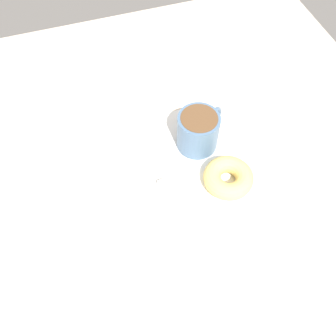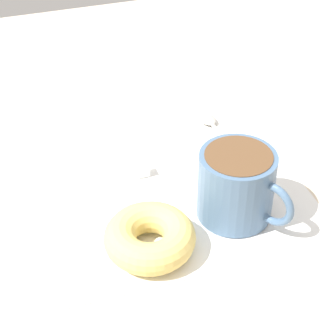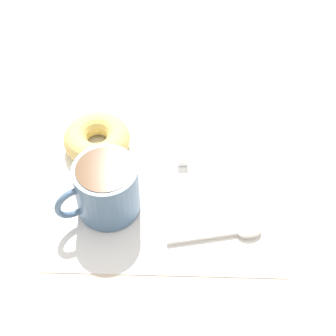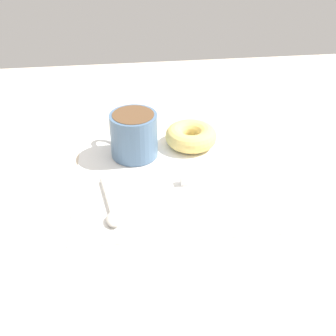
# 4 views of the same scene
# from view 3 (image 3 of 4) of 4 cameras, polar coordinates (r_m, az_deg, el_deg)

# --- Properties ---
(ground_plane) EXTENTS (1.20, 1.20, 0.02)m
(ground_plane) POSITION_cam_3_polar(r_m,az_deg,el_deg) (0.88, 1.46, 0.06)
(ground_plane) COLOR beige
(napkin) EXTENTS (0.35, 0.35, 0.00)m
(napkin) POSITION_cam_3_polar(r_m,az_deg,el_deg) (0.86, -0.00, -0.90)
(napkin) COLOR white
(napkin) RESTS_ON ground_plane
(coffee_cup) EXTENTS (0.09, 0.12, 0.09)m
(coffee_cup) POSITION_cam_3_polar(r_m,az_deg,el_deg) (0.79, -6.35, -2.06)
(coffee_cup) COLOR slate
(coffee_cup) RESTS_ON napkin
(donut) EXTENTS (0.10, 0.10, 0.04)m
(donut) POSITION_cam_3_polar(r_m,az_deg,el_deg) (0.89, -7.23, 2.95)
(donut) COLOR #E5C66B
(donut) RESTS_ON napkin
(spoon) EXTENTS (0.04, 0.14, 0.01)m
(spoon) POSITION_cam_3_polar(r_m,az_deg,el_deg) (0.80, 6.90, -6.60)
(spoon) COLOR #B7B2A8
(spoon) RESTS_ON napkin
(sugar_cube) EXTENTS (0.02, 0.02, 0.02)m
(sugar_cube) POSITION_cam_3_polar(r_m,az_deg,el_deg) (0.86, 1.65, 0.74)
(sugar_cube) COLOR white
(sugar_cube) RESTS_ON napkin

